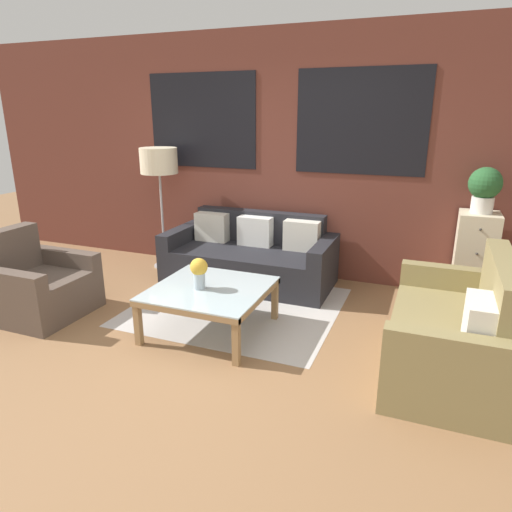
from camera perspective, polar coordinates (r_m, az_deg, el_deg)
The scene contains 11 objects.
ground_plane at distance 3.75m, azimuth -10.25°, elevation -13.23°, with size 16.00×16.00×0.00m, color #8E6642.
wall_back_brick at distance 5.46m, azimuth 2.64°, elevation 12.35°, with size 8.40×0.09×2.80m.
rug at distance 4.70m, azimuth -2.40°, elevation -6.29°, with size 2.01×1.78×0.00m.
couch_dark at distance 5.29m, azimuth -0.69°, elevation -0.23°, with size 1.91×0.88×0.78m.
settee_vintage at distance 3.77m, azimuth 23.46°, elevation -9.00°, with size 0.80×1.51×0.92m.
armchair_corner at distance 4.92m, azimuth -25.52°, elevation -3.53°, with size 0.80×0.84×0.84m.
coffee_table at distance 4.08m, azimuth -5.78°, elevation -4.68°, with size 0.98×0.98×0.42m.
floor_lamp at distance 5.74m, azimuth -12.04°, elevation 11.16°, with size 0.45×0.45×1.50m.
drawer_cabinet at distance 5.09m, azimuth 25.57°, elevation -0.42°, with size 0.38×0.41×0.96m.
potted_plant at distance 4.94m, azimuth 26.68°, elevation 7.68°, with size 0.31×0.31×0.44m.
flower_vase at distance 3.99m, azimuth -7.14°, elevation -1.87°, with size 0.15×0.15×0.28m.
Camera 1 is at (1.77, -2.71, 1.90)m, focal length 32.00 mm.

